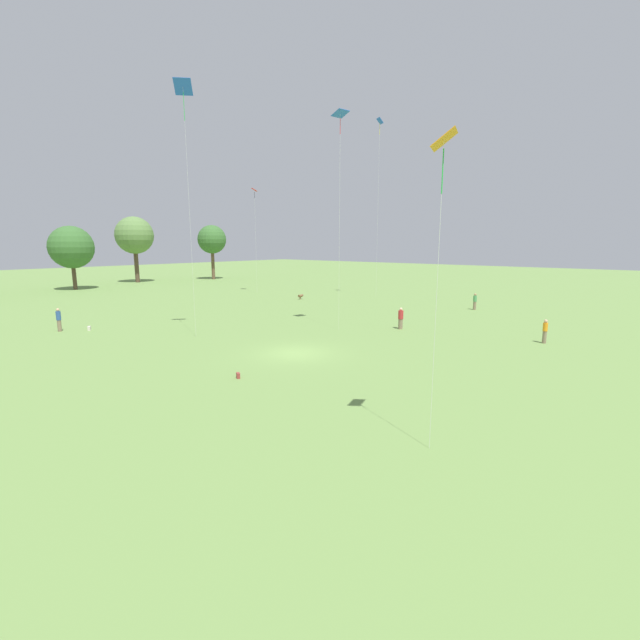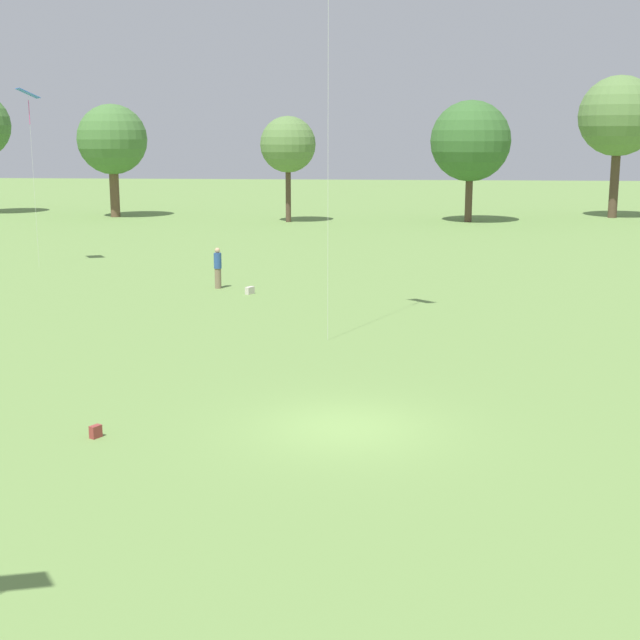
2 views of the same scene
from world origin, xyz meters
name	(u,v)px [view 1 (image 1 of 2)]	position (x,y,z in m)	size (l,w,h in m)	color
ground_plane	(296,353)	(0.00, 0.00, 0.00)	(240.00, 240.00, 0.00)	#6B8E47
tree_3	(71,247)	(6.60, 52.23, 6.38)	(6.35, 6.35, 9.58)	brown
tree_4	(134,236)	(19.04, 57.17, 8.36)	(6.60, 6.60, 11.72)	brown
tree_5	(212,240)	(32.11, 52.28, 7.69)	(5.49, 5.49, 10.50)	brown
person_2	(401,319)	(11.27, -1.21, 0.88)	(0.50, 0.50, 1.78)	#847056
person_3	(475,302)	(25.56, -2.05, 0.88)	(0.46, 0.46, 1.75)	#847056
person_4	(59,320)	(-7.05, 19.24, 0.95)	(0.42, 0.42, 1.87)	#847056
person_5	(545,331)	(13.24, -11.52, 0.87)	(0.34, 0.34, 1.70)	#847056
kite_0	(443,154)	(-6.53, -12.34, 9.60)	(1.04, 0.94, 10.28)	orange
kite_2	(255,195)	(21.19, 27.34, 13.43)	(1.14, 1.16, 14.37)	red
kite_3	(183,97)	(-1.19, 9.23, 16.86)	(1.43, 1.42, 17.95)	blue
kite_4	(340,123)	(7.81, 2.53, 15.85)	(1.27, 1.24, 16.69)	blue
kite_6	(380,135)	(27.67, 11.62, 20.02)	(0.92, 1.02, 21.94)	blue
dog_0	(301,296)	(20.22, 18.04, 0.42)	(0.74, 0.39, 0.63)	brown
picnic_bag_0	(89,328)	(-5.36, 17.90, 0.16)	(0.39, 0.48, 0.32)	beige
picnic_bag_1	(238,376)	(-5.73, -1.23, 0.15)	(0.27, 0.32, 0.29)	#933833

